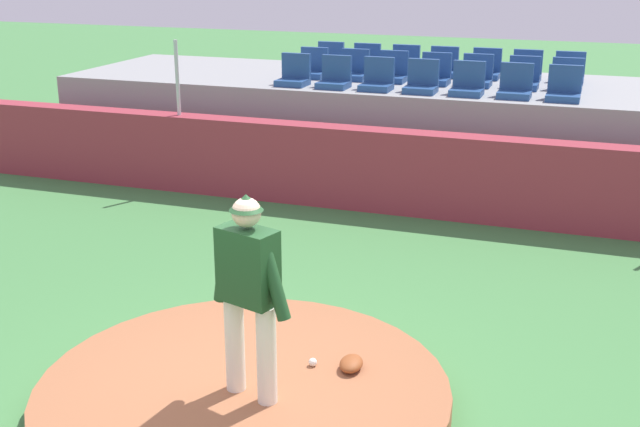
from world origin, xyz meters
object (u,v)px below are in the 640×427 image
(stadium_chair_4, at_px, (468,85))
(fielding_glove, at_px, (351,364))
(stadium_chair_17, at_px, (443,67))
(stadium_chair_15, at_px, (366,63))
(stadium_chair_0, at_px, (294,75))
(stadium_chair_9, at_px, (392,72))
(stadium_chair_7, at_px, (313,68))
(baseball, at_px, (313,362))
(stadium_chair_1, at_px, (335,78))
(stadium_chair_6, at_px, (564,90))
(stadium_chair_14, at_px, (329,62))
(stadium_chair_12, at_px, (523,79))
(stadium_chair_16, at_px, (405,65))
(stadium_chair_18, at_px, (486,69))
(pitcher, at_px, (248,283))
(stadium_chair_19, at_px, (527,71))
(stadium_chair_13, at_px, (567,81))
(stadium_chair_5, at_px, (515,87))
(stadium_chair_11, at_px, (477,76))
(stadium_chair_2, at_px, (377,80))
(stadium_chair_10, at_px, (435,74))
(stadium_chair_20, at_px, (569,73))

(stadium_chair_4, bearing_deg, fielding_glove, 90.96)
(stadium_chair_17, bearing_deg, stadium_chair_15, -0.21)
(stadium_chair_0, relative_size, stadium_chair_9, 1.00)
(stadium_chair_4, relative_size, stadium_chair_7, 1.00)
(baseball, distance_m, stadium_chair_1, 6.73)
(stadium_chair_6, distance_m, stadium_chair_17, 2.72)
(stadium_chair_0, distance_m, stadium_chair_14, 1.76)
(stadium_chair_0, relative_size, stadium_chair_12, 1.00)
(stadium_chair_16, relative_size, stadium_chair_18, 1.00)
(pitcher, height_order, stadium_chair_19, stadium_chair_19)
(stadium_chair_0, xyz_separation_m, stadium_chair_17, (2.10, 1.73, 0.00))
(stadium_chair_16, bearing_deg, stadium_chair_13, 162.74)
(pitcher, xyz_separation_m, stadium_chair_7, (-2.26, 7.79, 0.52))
(stadium_chair_9, relative_size, stadium_chair_16, 1.00)
(stadium_chair_5, xyz_separation_m, stadium_chair_12, (0.03, 0.86, 0.00))
(stadium_chair_6, bearing_deg, stadium_chair_11, -32.01)
(stadium_chair_5, xyz_separation_m, stadium_chair_6, (0.70, -0.01, 0.00))
(stadium_chair_6, bearing_deg, stadium_chair_14, -22.48)
(pitcher, height_order, stadium_chair_1, stadium_chair_1)
(stadium_chair_6, xyz_separation_m, stadium_chair_7, (-4.20, 0.85, 0.00))
(stadium_chair_2, xyz_separation_m, stadium_chair_14, (-1.39, 1.76, 0.00))
(fielding_glove, distance_m, stadium_chair_16, 8.27)
(stadium_chair_0, relative_size, stadium_chair_11, 1.00)
(stadium_chair_10, xyz_separation_m, stadium_chair_15, (-1.43, 0.88, 0.00))
(pitcher, xyz_separation_m, stadium_chair_1, (-1.57, 6.91, 0.52))
(stadium_chair_4, xyz_separation_m, stadium_chair_10, (-0.67, 0.85, 0.00))
(stadium_chair_0, relative_size, stadium_chair_10, 1.00)
(stadium_chair_5, bearing_deg, stadium_chair_16, -39.39)
(stadium_chair_12, height_order, stadium_chair_20, same)
(stadium_chair_1, xyz_separation_m, stadium_chair_4, (2.11, 0.02, 0.00))
(stadium_chair_11, xyz_separation_m, stadium_chair_19, (0.70, 0.84, 0.00))
(stadium_chair_15, bearing_deg, stadium_chair_19, -179.93)
(stadium_chair_14, bearing_deg, stadium_chair_6, 157.52)
(pitcher, xyz_separation_m, stadium_chair_6, (1.95, 6.95, 0.52))
(stadium_chair_5, distance_m, stadium_chair_13, 1.10)
(stadium_chair_10, height_order, stadium_chair_13, same)
(fielding_glove, relative_size, stadium_chair_19, 0.60)
(stadium_chair_10, bearing_deg, stadium_chair_9, -1.40)
(pitcher, bearing_deg, stadium_chair_15, 117.31)
(stadium_chair_13, bearing_deg, stadium_chair_5, 51.24)
(fielding_glove, distance_m, stadium_chair_14, 8.65)
(stadium_chair_19, height_order, stadium_chair_20, same)
(stadium_chair_4, bearing_deg, stadium_chair_20, -129.13)
(baseball, relative_size, stadium_chair_9, 0.15)
(stadium_chair_9, bearing_deg, stadium_chair_12, -179.79)
(stadium_chair_2, height_order, stadium_chair_20, same)
(stadium_chair_0, xyz_separation_m, stadium_chair_11, (2.81, 0.90, 0.00))
(stadium_chair_1, distance_m, stadium_chair_15, 1.75)
(stadium_chair_6, bearing_deg, stadium_chair_1, 0.60)
(stadium_chair_14, distance_m, stadium_chair_15, 0.70)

